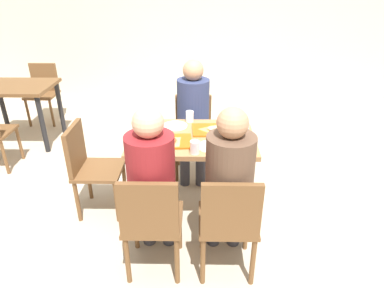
{
  "coord_description": "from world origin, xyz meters",
  "views": [
    {
      "loc": [
        0.04,
        -2.54,
        1.94
      ],
      "look_at": [
        0.0,
        0.0,
        0.68
      ],
      "focal_mm": 31.58,
      "sensor_mm": 36.0,
      "label": 1
    }
  ],
  "objects_px": {
    "main_table": "(192,148)",
    "chair_near_left": "(152,220)",
    "person_in_brown_jacket": "(229,178)",
    "plastic_cup_a": "(190,116)",
    "person_in_red": "(152,177)",
    "paper_plate_center": "(175,126)",
    "paper_plate_near_edge": "(211,146)",
    "chair_near_right": "(229,220)",
    "pizza_slice_a": "(169,141)",
    "person_far_side": "(193,112)",
    "pizza_slice_b": "(216,129)",
    "foil_bundle": "(139,131)",
    "tray_red_near": "(169,142)",
    "background_chair_far": "(43,89)",
    "tray_red_far": "(213,130)",
    "soda_can": "(245,129)",
    "condiment_bottle": "(154,118)",
    "background_table": "(17,95)",
    "chair_far_side": "(193,129)",
    "plastic_cup_b": "(195,147)"
  },
  "relations": [
    {
      "from": "tray_red_far",
      "to": "background_table",
      "type": "relative_size",
      "value": 0.4
    },
    {
      "from": "person_in_red",
      "to": "chair_near_left",
      "type": "bearing_deg",
      "value": -90.0
    },
    {
      "from": "person_far_side",
      "to": "condiment_bottle",
      "type": "relative_size",
      "value": 7.76
    },
    {
      "from": "paper_plate_near_edge",
      "to": "chair_near_left",
      "type": "bearing_deg",
      "value": -127.01
    },
    {
      "from": "condiment_bottle",
      "to": "soda_can",
      "type": "bearing_deg",
      "value": -13.18
    },
    {
      "from": "condiment_bottle",
      "to": "person_in_brown_jacket",
      "type": "bearing_deg",
      "value": -53.65
    },
    {
      "from": "person_in_red",
      "to": "background_chair_far",
      "type": "distance_m",
      "value": 3.39
    },
    {
      "from": "paper_plate_center",
      "to": "paper_plate_near_edge",
      "type": "bearing_deg",
      "value": -52.17
    },
    {
      "from": "pizza_slice_a",
      "to": "foil_bundle",
      "type": "height_order",
      "value": "foil_bundle"
    },
    {
      "from": "tray_red_near",
      "to": "condiment_bottle",
      "type": "xyz_separation_m",
      "value": [
        -0.15,
        0.33,
        0.07
      ]
    },
    {
      "from": "tray_red_far",
      "to": "background_chair_far",
      "type": "relative_size",
      "value": 0.43
    },
    {
      "from": "person_in_red",
      "to": "paper_plate_center",
      "type": "xyz_separation_m",
      "value": [
        0.1,
        0.81,
        0.03
      ]
    },
    {
      "from": "chair_far_side",
      "to": "tray_red_near",
      "type": "distance_m",
      "value": 0.93
    },
    {
      "from": "pizza_slice_a",
      "to": "soda_can",
      "type": "relative_size",
      "value": 1.97
    },
    {
      "from": "chair_near_right",
      "to": "pizza_slice_a",
      "type": "bearing_deg",
      "value": 126.31
    },
    {
      "from": "plastic_cup_a",
      "to": "foil_bundle",
      "type": "height_order",
      "value": "same"
    },
    {
      "from": "paper_plate_near_edge",
      "to": "foil_bundle",
      "type": "xyz_separation_m",
      "value": [
        -0.59,
        0.18,
        0.05
      ]
    },
    {
      "from": "background_chair_far",
      "to": "condiment_bottle",
      "type": "bearing_deg",
      "value": -46.56
    },
    {
      "from": "soda_can",
      "to": "foil_bundle",
      "type": "bearing_deg",
      "value": -177.63
    },
    {
      "from": "tray_red_near",
      "to": "background_chair_far",
      "type": "height_order",
      "value": "background_chair_far"
    },
    {
      "from": "pizza_slice_b",
      "to": "foil_bundle",
      "type": "distance_m",
      "value": 0.65
    },
    {
      "from": "person_in_red",
      "to": "pizza_slice_b",
      "type": "distance_m",
      "value": 0.84
    },
    {
      "from": "background_table",
      "to": "chair_near_right",
      "type": "bearing_deg",
      "value": -41.57
    },
    {
      "from": "chair_near_right",
      "to": "background_chair_far",
      "type": "height_order",
      "value": "same"
    },
    {
      "from": "tray_red_far",
      "to": "paper_plate_near_edge",
      "type": "xyz_separation_m",
      "value": [
        -0.03,
        -0.31,
        -0.0
      ]
    },
    {
      "from": "person_in_brown_jacket",
      "to": "plastic_cup_a",
      "type": "xyz_separation_m",
      "value": [
        -0.28,
        0.91,
        0.08
      ]
    },
    {
      "from": "person_far_side",
      "to": "condiment_bottle",
      "type": "xyz_separation_m",
      "value": [
        -0.34,
        -0.41,
        0.11
      ]
    },
    {
      "from": "chair_near_left",
      "to": "tray_red_near",
      "type": "bearing_deg",
      "value": 82.89
    },
    {
      "from": "paper_plate_near_edge",
      "to": "plastic_cup_a",
      "type": "bearing_deg",
      "value": 109.59
    },
    {
      "from": "person_far_side",
      "to": "paper_plate_center",
      "type": "height_order",
      "value": "person_far_side"
    },
    {
      "from": "chair_near_right",
      "to": "paper_plate_near_edge",
      "type": "bearing_deg",
      "value": 100.67
    },
    {
      "from": "main_table",
      "to": "person_in_brown_jacket",
      "type": "distance_m",
      "value": 0.67
    },
    {
      "from": "paper_plate_near_edge",
      "to": "plastic_cup_a",
      "type": "height_order",
      "value": "plastic_cup_a"
    },
    {
      "from": "paper_plate_near_edge",
      "to": "paper_plate_center",
      "type": "bearing_deg",
      "value": 127.83
    },
    {
      "from": "person_in_red",
      "to": "tray_red_far",
      "type": "relative_size",
      "value": 3.45
    },
    {
      "from": "chair_near_left",
      "to": "person_in_brown_jacket",
      "type": "height_order",
      "value": "person_in_brown_jacket"
    },
    {
      "from": "tray_red_far",
      "to": "paper_plate_center",
      "type": "xyz_separation_m",
      "value": [
        -0.34,
        0.09,
        -0.0
      ]
    },
    {
      "from": "pizza_slice_a",
      "to": "pizza_slice_b",
      "type": "relative_size",
      "value": 1.01
    },
    {
      "from": "tray_red_near",
      "to": "paper_plate_center",
      "type": "height_order",
      "value": "tray_red_near"
    },
    {
      "from": "tray_red_far",
      "to": "pizza_slice_b",
      "type": "height_order",
      "value": "pizza_slice_b"
    },
    {
      "from": "person_in_red",
      "to": "plastic_cup_b",
      "type": "height_order",
      "value": "person_in_red"
    },
    {
      "from": "plastic_cup_b",
      "to": "person_far_side",
      "type": "bearing_deg",
      "value": 91.61
    },
    {
      "from": "person_far_side",
      "to": "pizza_slice_a",
      "type": "relative_size",
      "value": 5.17
    },
    {
      "from": "paper_plate_near_edge",
      "to": "chair_far_side",
      "type": "bearing_deg",
      "value": 99.29
    },
    {
      "from": "main_table",
      "to": "chair_near_left",
      "type": "xyz_separation_m",
      "value": [
        -0.26,
        -0.75,
        -0.15
      ]
    },
    {
      "from": "pizza_slice_b",
      "to": "person_far_side",
      "type": "bearing_deg",
      "value": 111.77
    },
    {
      "from": "foil_bundle",
      "to": "background_chair_far",
      "type": "distance_m",
      "value": 2.82
    },
    {
      "from": "plastic_cup_a",
      "to": "background_table",
      "type": "xyz_separation_m",
      "value": [
        -2.17,
        1.12,
        -0.18
      ]
    },
    {
      "from": "chair_near_right",
      "to": "paper_plate_center",
      "type": "bearing_deg",
      "value": 113.57
    },
    {
      "from": "condiment_bottle",
      "to": "paper_plate_center",
      "type": "bearing_deg",
      "value": 0.0
    }
  ]
}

